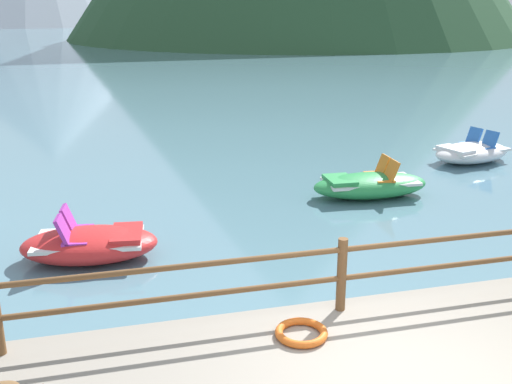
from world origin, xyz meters
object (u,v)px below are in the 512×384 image
life_ring (301,333)px  pedal_boat_3 (370,185)px  pedal_boat_4 (90,244)px  pedal_boat_5 (471,152)px

life_ring → pedal_boat_3: (3.50, 5.73, -0.17)m
pedal_boat_3 → pedal_boat_4: size_ratio=1.11×
pedal_boat_4 → pedal_boat_5: (9.81, 4.08, -0.01)m
pedal_boat_3 → pedal_boat_4: (-5.88, -1.95, -0.00)m
pedal_boat_3 → pedal_boat_5: (3.93, 2.14, -0.01)m
pedal_boat_4 → pedal_boat_5: 10.63m
pedal_boat_3 → pedal_boat_5: 4.47m
pedal_boat_3 → pedal_boat_4: pedal_boat_3 is taller
life_ring → pedal_boat_4: pedal_boat_4 is taller
pedal_boat_3 → life_ring: bearing=-121.4°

